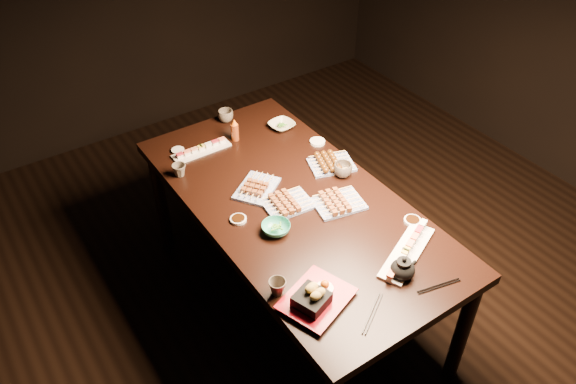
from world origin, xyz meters
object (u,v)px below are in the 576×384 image
(dining_table, at_px, (293,254))
(teacup_mid_right, at_px, (343,170))
(yakitori_plate_right, at_px, (339,200))
(edamame_bowl_cream, at_px, (282,125))
(sushi_platter_near, at_px, (407,250))
(edamame_bowl_green, at_px, (276,228))
(sushi_platter_far, at_px, (201,148))
(teacup_far_right, at_px, (226,116))
(condiment_bottle, at_px, (235,130))
(tempura_tray, at_px, (317,293))
(teapot, at_px, (403,267))
(yakitori_plate_left, at_px, (257,185))
(teacup_far_left, at_px, (179,170))
(yakitori_plate_center, at_px, (288,201))
(teacup_near_left, at_px, (277,287))

(dining_table, distance_m, teacup_mid_right, 0.52)
(yakitori_plate_right, bearing_deg, edamame_bowl_cream, 89.99)
(sushi_platter_near, relative_size, edamame_bowl_green, 2.99)
(edamame_bowl_cream, bearing_deg, sushi_platter_far, 174.04)
(teacup_far_right, xyz_separation_m, condiment_bottle, (-0.05, -0.20, 0.03))
(dining_table, xyz_separation_m, tempura_tray, (-0.28, -0.57, 0.43))
(condiment_bottle, bearing_deg, teapot, -87.04)
(edamame_bowl_cream, bearing_deg, edamame_bowl_green, -125.40)
(yakitori_plate_left, xyz_separation_m, teacup_far_left, (-0.27, 0.32, 0.00))
(sushi_platter_near, relative_size, yakitori_plate_center, 1.74)
(yakitori_plate_right, xyz_separation_m, teapot, (-0.06, -0.51, 0.02))
(yakitori_plate_left, relative_size, edamame_bowl_cream, 1.65)
(condiment_bottle, bearing_deg, teacup_far_left, -162.69)
(teacup_near_left, bearing_deg, sushi_platter_far, 79.05)
(dining_table, xyz_separation_m, teacup_far_left, (-0.37, 0.50, 0.41))
(teacup_near_left, xyz_separation_m, teacup_far_right, (0.47, 1.27, 0.00))
(yakitori_plate_right, distance_m, yakitori_plate_left, 0.42)
(edamame_bowl_cream, bearing_deg, dining_table, -118.54)
(edamame_bowl_cream, xyz_separation_m, teacup_mid_right, (0.01, -0.55, 0.02))
(condiment_bottle, bearing_deg, teacup_mid_right, -64.02)
(yakitori_plate_left, relative_size, edamame_bowl_green, 1.75)
(edamame_bowl_cream, xyz_separation_m, condiment_bottle, (-0.28, 0.05, 0.05))
(sushi_platter_near, relative_size, teapot, 3.22)
(edamame_bowl_cream, bearing_deg, yakitori_plate_left, -136.16)
(tempura_tray, xyz_separation_m, teacup_far_right, (0.36, 1.40, -0.02))
(teacup_near_left, height_order, condiment_bottle, condiment_bottle)
(sushi_platter_far, bearing_deg, edamame_bowl_green, 89.05)
(yakitori_plate_center, relative_size, condiment_bottle, 1.71)
(teacup_mid_right, relative_size, condiment_bottle, 0.71)
(teacup_near_left, distance_m, teacup_far_right, 1.35)
(teacup_far_left, xyz_separation_m, teacup_far_right, (0.46, 0.33, 0.00))
(teacup_far_left, xyz_separation_m, teapot, (0.47, -1.16, 0.02))
(dining_table, height_order, teapot, teapot)
(sushi_platter_far, relative_size, teacup_mid_right, 3.46)
(sushi_platter_near, relative_size, sushi_platter_far, 1.22)
(sushi_platter_near, distance_m, edamame_bowl_cream, 1.16)
(edamame_bowl_cream, distance_m, teacup_far_right, 0.34)
(teacup_near_left, bearing_deg, yakitori_plate_left, 65.44)
(yakitori_plate_center, xyz_separation_m, teacup_far_left, (-0.33, 0.51, 0.00))
(yakitori_plate_center, height_order, yakitori_plate_left, yakitori_plate_left)
(yakitori_plate_left, height_order, teapot, teapot)
(yakitori_plate_right, bearing_deg, yakitori_plate_left, 141.27)
(yakitori_plate_center, relative_size, teapot, 1.85)
(teacup_far_right, bearing_deg, sushi_platter_far, -143.27)
(sushi_platter_near, bearing_deg, teacup_far_left, 93.97)
(sushi_platter_near, relative_size, condiment_bottle, 2.98)
(teacup_near_left, bearing_deg, sushi_platter_near, -12.71)
(yakitori_plate_left, relative_size, teacup_mid_right, 2.47)
(sushi_platter_near, relative_size, teacup_far_right, 4.43)
(condiment_bottle, bearing_deg, dining_table, -92.78)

